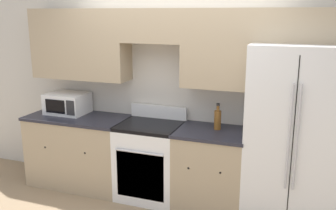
{
  "coord_description": "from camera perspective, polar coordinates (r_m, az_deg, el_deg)",
  "views": [
    {
      "loc": [
        1.42,
        -3.55,
        2.18
      ],
      "look_at": [
        -0.0,
        0.31,
        1.17
      ],
      "focal_mm": 40.0,
      "sensor_mm": 36.0,
      "label": 1
    }
  ],
  "objects": [
    {
      "name": "microwave",
      "position": [
        5.0,
        -15.08,
        0.26
      ],
      "size": [
        0.51,
        0.4,
        0.26
      ],
      "color": "white",
      "rests_on": "lower_cabinets_left"
    },
    {
      "name": "lower_cabinets_right",
      "position": [
        4.32,
        6.55,
        -9.7
      ],
      "size": [
        0.79,
        0.64,
        0.92
      ],
      "color": "tan",
      "rests_on": "ground_plane"
    },
    {
      "name": "wall_back",
      "position": [
        4.41,
        1.34,
        5.31
      ],
      "size": [
        8.0,
        0.39,
        2.6
      ],
      "color": "beige",
      "rests_on": "ground_plane"
    },
    {
      "name": "bottle",
      "position": [
        4.2,
        7.57,
        -2.14
      ],
      "size": [
        0.08,
        0.08,
        0.3
      ],
      "color": "brown",
      "rests_on": "lower_cabinets_right"
    },
    {
      "name": "oven_range",
      "position": [
        4.54,
        -2.71,
        -8.4
      ],
      "size": [
        0.72,
        0.65,
        1.08
      ],
      "color": "white",
      "rests_on": "ground_plane"
    },
    {
      "name": "refrigerator",
      "position": [
        4.08,
        18.61,
        -4.51
      ],
      "size": [
        0.95,
        0.71,
        1.89
      ],
      "color": "white",
      "rests_on": "ground_plane"
    },
    {
      "name": "lower_cabinets_left",
      "position": [
        4.98,
        -13.34,
        -6.75
      ],
      "size": [
        1.28,
        0.64,
        0.92
      ],
      "color": "tan",
      "rests_on": "ground_plane"
    }
  ]
}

